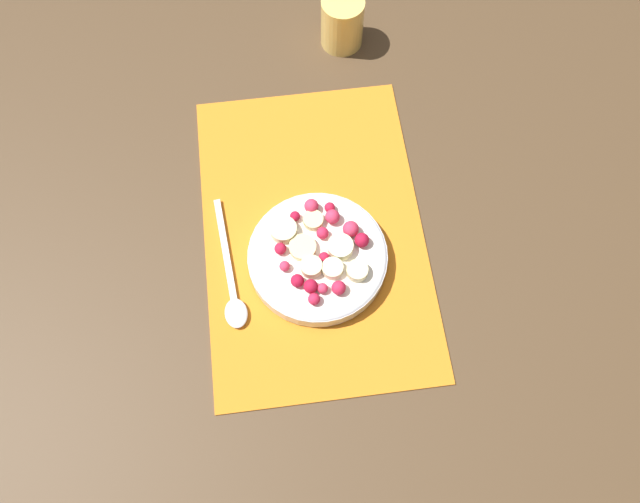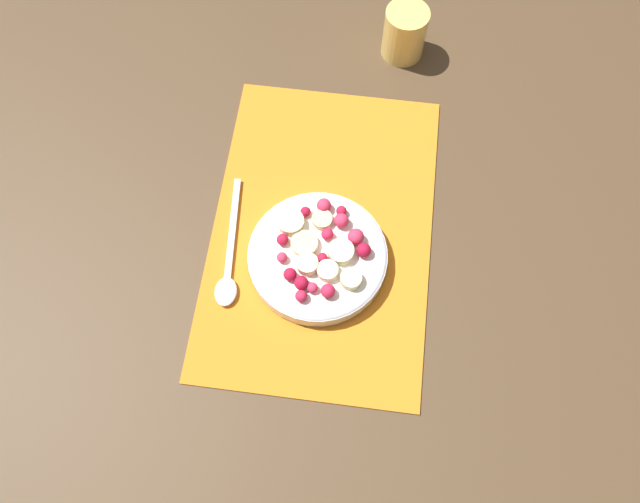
% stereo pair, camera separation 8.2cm
% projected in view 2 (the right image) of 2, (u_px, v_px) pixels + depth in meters
% --- Properties ---
extents(ground_plane, '(3.00, 3.00, 0.00)m').
position_uv_depth(ground_plane, '(322.00, 231.00, 0.88)').
color(ground_plane, '#4C3823').
extents(placemat, '(0.47, 0.30, 0.01)m').
position_uv_depth(placemat, '(322.00, 230.00, 0.87)').
color(placemat, orange).
rests_on(placemat, ground_plane).
extents(fruit_bowl, '(0.19, 0.19, 0.05)m').
position_uv_depth(fruit_bowl, '(320.00, 256.00, 0.84)').
color(fruit_bowl, silver).
rests_on(fruit_bowl, placemat).
extents(spoon, '(0.19, 0.04, 0.01)m').
position_uv_depth(spoon, '(228.00, 268.00, 0.84)').
color(spoon, silver).
rests_on(spoon, placemat).
extents(drinking_glass, '(0.07, 0.07, 0.08)m').
position_uv_depth(drinking_glass, '(405.00, 33.00, 0.96)').
color(drinking_glass, '#F4CC66').
rests_on(drinking_glass, ground_plane).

